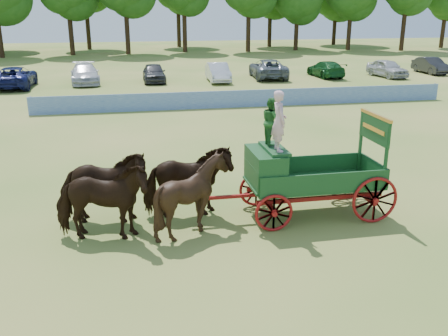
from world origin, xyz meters
TOP-DOWN VIEW (x-y plane):
  - ground at (0.00, 0.00)m, footprint 160.00×160.00m
  - horse_lead_left at (-9.29, 0.74)m, footprint 2.73×1.58m
  - horse_lead_right at (-9.29, 1.84)m, footprint 2.72×1.53m
  - horse_wheel_left at (-6.89, 0.74)m, footprint 2.31×2.14m
  - horse_wheel_right at (-6.89, 1.84)m, footprint 2.58×1.19m
  - farm_dray at (-3.91, 1.29)m, footprint 5.99×2.00m
  - sponsor_banner at (-1.00, 18.00)m, footprint 26.00×0.08m
  - parked_cars at (-4.37, 29.82)m, footprint 47.45×7.31m

SIDE VIEW (x-z plane):
  - ground at x=0.00m, z-range 0.00..0.00m
  - sponsor_banner at x=-1.00m, z-range 0.00..1.05m
  - parked_cars at x=-4.37m, z-range -0.04..1.59m
  - horse_lead_left at x=-9.29m, z-range 0.00..2.18m
  - horse_lead_right at x=-9.29m, z-range 0.00..2.18m
  - horse_wheel_right at x=-6.89m, z-range 0.00..2.18m
  - horse_wheel_left at x=-6.89m, z-range 0.00..2.18m
  - farm_dray at x=-3.91m, z-range -0.32..3.51m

